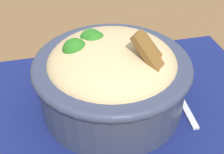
{
  "coord_description": "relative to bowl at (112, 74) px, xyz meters",
  "views": [
    {
      "loc": [
        -0.08,
        -0.34,
        1.08
      ],
      "look_at": [
        -0.01,
        -0.02,
        0.83
      ],
      "focal_mm": 47.19,
      "sensor_mm": 36.0,
      "label": 1
    }
  ],
  "objects": [
    {
      "name": "fork",
      "position": [
        0.1,
        -0.0,
        -0.05
      ],
      "size": [
        0.02,
        0.13,
        0.0
      ],
      "color": "#B7B7B7",
      "rests_on": "placemat"
    },
    {
      "name": "placemat",
      "position": [
        0.02,
        0.0,
        -0.06
      ],
      "size": [
        0.44,
        0.31,
        0.0
      ],
      "primitive_type": "cube",
      "rotation": [
        0.0,
        0.0,
        0.03
      ],
      "color": "#11194C",
      "rests_on": "table"
    },
    {
      "name": "bowl",
      "position": [
        0.0,
        0.0,
        0.0
      ],
      "size": [
        0.22,
        0.22,
        0.13
      ],
      "color": "#2D3347",
      "rests_on": "placemat"
    },
    {
      "name": "table",
      "position": [
        0.01,
        0.02,
        -0.13
      ],
      "size": [
        1.25,
        0.92,
        0.78
      ],
      "color": "brown",
      "rests_on": "ground_plane"
    }
  ]
}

